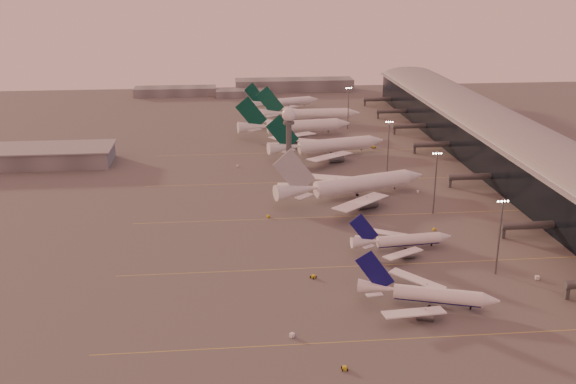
{
  "coord_description": "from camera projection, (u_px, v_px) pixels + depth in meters",
  "views": [
    {
      "loc": [
        -25.26,
        -183.87,
        91.36
      ],
      "look_at": [
        -1.45,
        58.19,
        9.51
      ],
      "focal_mm": 42.0,
      "sensor_mm": 36.0,
      "label": 1
    }
  ],
  "objects": [
    {
      "name": "gsv_catering_a",
      "position": [
        539.0,
        273.0,
        205.73
      ],
      "size": [
        6.03,
        3.33,
        4.71
      ],
      "color": "white",
      "rests_on": "ground"
    },
    {
      "name": "gsv_tug_hangar",
      "position": [
        373.0,
        147.0,
        354.99
      ],
      "size": [
        4.41,
        3.38,
        1.11
      ],
      "color": "gold",
      "rests_on": "ground"
    },
    {
      "name": "mast_d",
      "position": [
        348.0,
        106.0,
        393.63
      ],
      "size": [
        3.6,
        0.56,
        25.0
      ],
      "color": "#53555A",
      "rests_on": "ground"
    },
    {
      "name": "taxiway_markings",
      "position": [
        369.0,
        214.0,
        260.52
      ],
      "size": [
        180.0,
        185.25,
        0.02
      ],
      "color": "gold",
      "rests_on": "ground"
    },
    {
      "name": "hangar",
      "position": [
        27.0,
        156.0,
        324.45
      ],
      "size": [
        82.0,
        27.0,
        8.5
      ],
      "color": "slate",
      "rests_on": "ground"
    },
    {
      "name": "greentail_c",
      "position": [
        309.0,
        116.0,
        411.0
      ],
      "size": [
        63.66,
        51.45,
        23.14
      ],
      "color": "white",
      "rests_on": "ground"
    },
    {
      "name": "gsv_truck_c",
      "position": [
        269.0,
        215.0,
        257.21
      ],
      "size": [
        5.23,
        4.0,
        2.02
      ],
      "color": "gold",
      "rests_on": "ground"
    },
    {
      "name": "gsv_tug_far",
      "position": [
        341.0,
        180.0,
        300.82
      ],
      "size": [
        4.11,
        4.28,
        1.06
      ],
      "color": "white",
      "rests_on": "ground"
    },
    {
      "name": "narrowbody_near",
      "position": [
        427.0,
        297.0,
        189.03
      ],
      "size": [
        38.93,
        30.56,
        15.74
      ],
      "color": "white",
      "rests_on": "ground"
    },
    {
      "name": "gsv_truck_a",
      "position": [
        293.0,
        333.0,
        174.24
      ],
      "size": [
        6.13,
        5.51,
        2.46
      ],
      "color": "white",
      "rests_on": "ground"
    },
    {
      "name": "distant_horizon",
      "position": [
        259.0,
        87.0,
        510.6
      ],
      "size": [
        165.0,
        37.5,
        9.0
      ],
      "color": "slate",
      "rests_on": "ground"
    },
    {
      "name": "ground",
      "position": [
        311.0,
        282.0,
        204.91
      ],
      "size": [
        700.0,
        700.0,
        0.0
      ],
      "primitive_type": "plane",
      "color": "#524F50",
      "rests_on": "ground"
    },
    {
      "name": "narrowbody_mid",
      "position": [
        402.0,
        242.0,
        227.16
      ],
      "size": [
        36.4,
        28.94,
        14.23
      ],
      "color": "white",
      "rests_on": "ground"
    },
    {
      "name": "greentail_b",
      "position": [
        295.0,
        129.0,
        378.84
      ],
      "size": [
        65.79,
        52.81,
        23.96
      ],
      "color": "white",
      "rests_on": "ground"
    },
    {
      "name": "mast_a",
      "position": [
        500.0,
        233.0,
        205.92
      ],
      "size": [
        3.6,
        0.56,
        25.0
      ],
      "color": "#53555A",
      "rests_on": "ground"
    },
    {
      "name": "mast_b",
      "position": [
        435.0,
        180.0,
        257.52
      ],
      "size": [
        3.6,
        0.56,
        25.0
      ],
      "color": "#53555A",
      "rests_on": "ground"
    },
    {
      "name": "greentail_d",
      "position": [
        283.0,
        104.0,
        451.22
      ],
      "size": [
        51.53,
        40.98,
        19.33
      ],
      "color": "white",
      "rests_on": "ground"
    },
    {
      "name": "gsv_truck_d",
      "position": [
        237.0,
        165.0,
        322.07
      ],
      "size": [
        2.5,
        5.28,
        2.05
      ],
      "color": "white",
      "rests_on": "ground"
    },
    {
      "name": "gsv_tug_near",
      "position": [
        345.0,
        368.0,
        160.11
      ],
      "size": [
        2.04,
        3.33,
        0.94
      ],
      "color": "gold",
      "rests_on": "ground"
    },
    {
      "name": "gsv_truck_b",
      "position": [
        435.0,
        228.0,
        244.53
      ],
      "size": [
        4.72,
        1.93,
        1.87
      ],
      "color": "gold",
      "rests_on": "ground"
    },
    {
      "name": "radar_tower",
      "position": [
        289.0,
        126.0,
        311.88
      ],
      "size": [
        6.4,
        6.4,
        31.1
      ],
      "color": "#53555A",
      "rests_on": "ground"
    },
    {
      "name": "greentail_a",
      "position": [
        328.0,
        148.0,
        339.66
      ],
      "size": [
        62.44,
        49.85,
        23.04
      ],
      "color": "white",
      "rests_on": "ground"
    },
    {
      "name": "gsv_tug_mid",
      "position": [
        313.0,
        277.0,
        207.23
      ],
      "size": [
        3.76,
        3.98,
        0.98
      ],
      "color": "gold",
      "rests_on": "ground"
    },
    {
      "name": "terminal",
      "position": [
        509.0,
        148.0,
        315.41
      ],
      "size": [
        57.0,
        362.0,
        23.04
      ],
      "color": "black",
      "rests_on": "ground"
    },
    {
      "name": "widebody_white",
      "position": [
        353.0,
        188.0,
        277.65
      ],
      "size": [
        66.86,
        52.76,
        24.31
      ],
      "color": "white",
      "rests_on": "ground"
    },
    {
      "name": "mast_c",
      "position": [
        388.0,
        144.0,
        308.93
      ],
      "size": [
        3.6,
        0.56,
        25.0
      ],
      "color": "#53555A",
      "rests_on": "ground"
    },
    {
      "name": "gsv_catering_b",
      "position": [
        418.0,
        188.0,
        284.87
      ],
      "size": [
        5.07,
        3.25,
        3.84
      ],
      "color": "white",
      "rests_on": "ground"
    }
  ]
}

